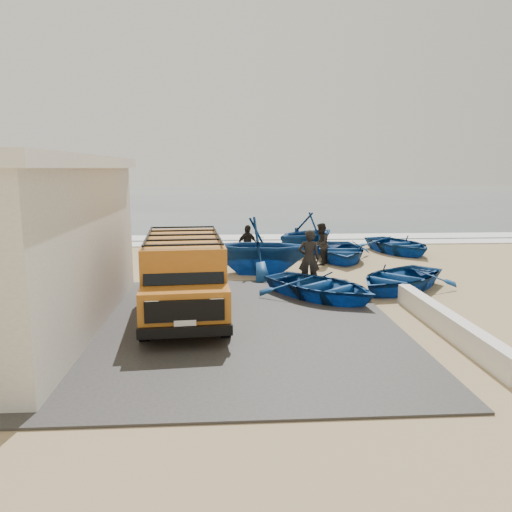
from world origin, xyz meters
name	(u,v)px	position (x,y,z in m)	size (l,w,h in m)	color
ground	(238,305)	(0.00, 0.00, 0.00)	(160.00, 160.00, 0.00)	tan
slab	(162,326)	(-2.00, -2.00, 0.03)	(12.00, 10.00, 0.05)	#383634
ocean	(226,197)	(0.00, 56.00, 0.00)	(180.00, 88.00, 0.01)	#385166
surf_line	(232,244)	(0.00, 12.00, 0.03)	(180.00, 1.60, 0.06)	white
surf_wash	(231,237)	(0.00, 14.50, 0.02)	(180.00, 2.20, 0.04)	white
parapet	(447,323)	(5.00, -3.00, 0.28)	(0.35, 6.00, 0.55)	silver
van	(184,273)	(-1.49, -1.11, 1.21)	(2.48, 5.40, 2.25)	#BA681C
boat_near_left	(320,286)	(2.55, 0.49, 0.41)	(2.81, 3.93, 0.81)	navy
boat_near_right	(399,278)	(5.36, 1.45, 0.41)	(2.86, 4.00, 0.83)	navy
boat_mid_left	(260,246)	(0.95, 4.37, 1.09)	(3.56, 4.13, 2.18)	navy
boat_mid_right	(340,251)	(4.68, 6.94, 0.44)	(3.02, 4.23, 0.88)	navy
boat_far_left	(307,233)	(3.47, 8.71, 0.98)	(3.21, 3.72, 1.96)	navy
boat_far_right	(398,244)	(7.86, 8.61, 0.43)	(2.94, 4.11, 0.85)	navy
fisherman_front	(309,259)	(2.44, 2.02, 0.99)	(0.72, 0.47, 1.98)	black
fisherman_middle	(321,244)	(3.62, 5.99, 0.88)	(0.85, 0.67, 1.76)	black
fisherman_back	(247,245)	(0.56, 6.11, 0.84)	(0.99, 0.41, 1.69)	black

